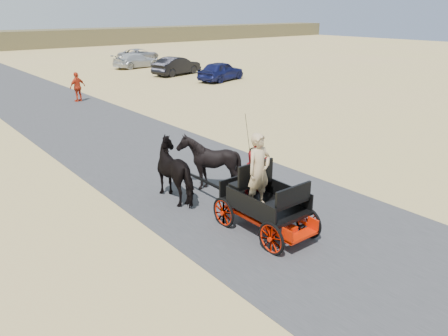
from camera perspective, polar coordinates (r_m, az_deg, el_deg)
ground at (r=10.47m, az=15.91°, el=-10.37°), size 140.00×140.00×0.00m
road at (r=10.46m, az=15.91°, el=-10.34°), size 6.00×140.00×0.01m
carriage at (r=10.80m, az=5.35°, el=-6.47°), size 1.30×2.40×0.72m
horse_left at (r=12.46m, az=-6.01°, el=-0.34°), size 0.91×2.01×1.70m
horse_right at (r=13.04m, az=-1.96°, el=0.71°), size 1.37×1.54×1.70m
driver_man at (r=10.20m, az=4.57°, el=-0.35°), size 0.66×0.43×1.80m
passenger_woman at (r=10.94m, az=4.51°, el=0.45°), size 0.77×0.60×1.58m
pedestrian at (r=27.49m, az=-18.58°, el=10.01°), size 1.08×0.65×1.73m
car_a at (r=34.06m, az=-0.40°, el=12.55°), size 4.62×2.91×1.47m
car_b at (r=37.43m, az=-6.19°, el=13.12°), size 4.73×2.64×1.48m
car_c at (r=42.67m, az=-11.38°, el=13.58°), size 4.74×2.44×1.31m
car_d at (r=48.50m, az=-11.04°, el=14.32°), size 5.01×3.23×1.28m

